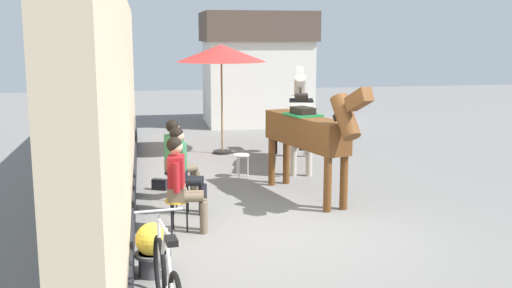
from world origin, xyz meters
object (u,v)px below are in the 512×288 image
seated_visitor_far (178,155)px  cafe_parasol (221,54)px  spare_stool_white (241,157)px  flower_planter_near (153,248)px  leaning_bicycle (167,283)px  seated_visitor_middle (182,165)px  seated_visitor_near (181,180)px  satchel_bag (160,184)px  saddled_horse_near (309,132)px  saddled_horse_far (301,112)px

seated_visitor_far → cafe_parasol: (1.29, 3.92, 1.59)m
seated_visitor_far → spare_stool_white: size_ratio=3.02×
flower_planter_near → cafe_parasol: (1.79, 7.28, 2.03)m
flower_planter_near → leaning_bicycle: 1.22m
seated_visitor_middle → spare_stool_white: 2.67m
flower_planter_near → spare_stool_white: size_ratio=1.39×
seated_visitor_near → satchel_bag: (-0.24, 2.50, -0.68)m
flower_planter_near → cafe_parasol: cafe_parasol is taller
seated_visitor_middle → saddled_horse_near: (2.20, 0.51, 0.38)m
seated_visitor_near → flower_planter_near: bearing=-106.0°
cafe_parasol → leaning_bicycle: bearing=-101.1°
seated_visitor_far → saddled_horse_far: (2.80, 2.36, 0.38)m
seated_visitor_near → seated_visitor_middle: (0.09, 0.94, 0.00)m
seated_visitor_near → seated_visitor_far: 1.82m
seated_visitor_middle → flower_planter_near: (-0.53, -2.48, -0.44)m
seated_visitor_far → saddled_horse_near: 2.29m
cafe_parasol → spare_stool_white: bearing=-88.8°
seated_visitor_near → seated_visitor_middle: bearing=84.8°
flower_planter_near → seated_visitor_near: bearing=74.0°
seated_visitor_near → seated_visitor_middle: same height
leaning_bicycle → satchel_bag: (0.08, 5.25, -0.30)m
seated_visitor_middle → seated_visitor_far: (-0.02, 0.88, 0.00)m
cafe_parasol → seated_visitor_near: bearing=-103.2°
saddled_horse_far → satchel_bag: bearing=-151.6°
flower_planter_near → spare_stool_white: flower_planter_near is taller
seated_visitor_near → flower_planter_near: 1.66m
saddled_horse_near → spare_stool_white: bearing=116.5°
saddled_horse_near → leaning_bicycle: (-2.61, -4.20, -0.76)m
spare_stool_white → satchel_bag: (-1.64, -0.73, -0.30)m
seated_visitor_middle → satchel_bag: bearing=101.7°
saddled_horse_far → cafe_parasol: (-1.51, 1.57, 1.20)m
leaning_bicycle → spare_stool_white: 6.23m
seated_visitor_far → saddled_horse_near: bearing=-9.4°
saddled_horse_far → leaning_bicycle: size_ratio=1.68×
seated_visitor_far → spare_stool_white: (1.34, 1.42, -0.38)m
saddled_horse_near → saddled_horse_far: bearing=78.1°
saddled_horse_near → flower_planter_near: saddled_horse_near is taller
saddled_horse_far → satchel_bag: (-3.10, -1.67, -1.06)m
flower_planter_near → spare_stool_white: (1.84, 4.77, 0.07)m
cafe_parasol → saddled_horse_far: bearing=-46.0°
seated_visitor_middle → spare_stool_white: seated_visitor_middle is taller
seated_visitor_middle → flower_planter_near: 2.57m
seated_visitor_near → spare_stool_white: 3.54m
seated_visitor_near → leaning_bicycle: bearing=-96.7°
saddled_horse_near → seated_visitor_far: bearing=170.6°
seated_visitor_near → saddled_horse_near: 2.74m
leaning_bicycle → spare_stool_white: bearing=73.9°
seated_visitor_middle → saddled_horse_near: saddled_horse_near is taller
spare_stool_white → satchel_bag: 1.82m
cafe_parasol → satchel_bag: cafe_parasol is taller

